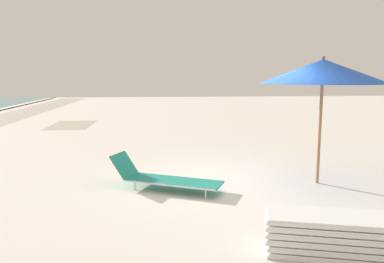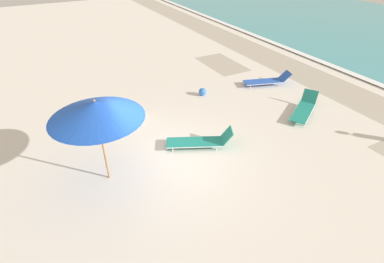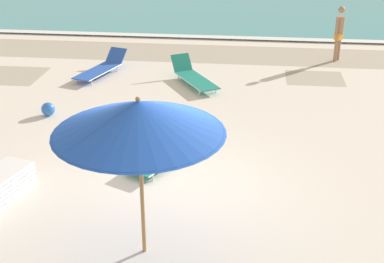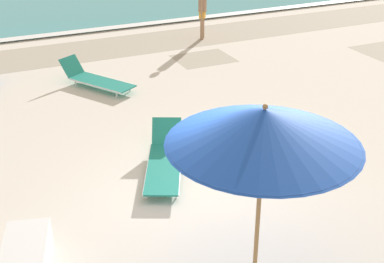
% 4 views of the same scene
% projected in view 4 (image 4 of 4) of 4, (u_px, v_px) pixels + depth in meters
% --- Properties ---
extents(ground_plane, '(60.00, 60.00, 0.16)m').
position_uv_depth(ground_plane, '(211.00, 212.00, 8.93)').
color(ground_plane, silver).
extents(beach_umbrella, '(2.45, 2.45, 2.56)m').
position_uv_depth(beach_umbrella, '(264.00, 127.00, 6.49)').
color(beach_umbrella, '#9E7547').
rests_on(beach_umbrella, ground_plane).
extents(sun_lounger_beside_umbrella, '(1.47, 2.22, 0.63)m').
position_uv_depth(sun_lounger_beside_umbrella, '(164.00, 160.00, 9.91)').
color(sun_lounger_beside_umbrella, '#1E8475').
rests_on(sun_lounger_beside_umbrella, ground_plane).
extents(sun_lounger_near_water_left, '(1.62, 2.13, 0.63)m').
position_uv_depth(sun_lounger_near_water_left, '(96.00, 79.00, 13.74)').
color(sun_lounger_near_water_left, '#1E8475').
rests_on(sun_lounger_near_water_left, ground_plane).
extents(beachgoer_wading_adult, '(0.32, 0.39, 1.76)m').
position_uv_depth(beachgoer_wading_adult, '(202.00, 9.00, 17.32)').
color(beachgoer_wading_adult, '#A37A5B').
rests_on(beachgoer_wading_adult, ground_plane).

